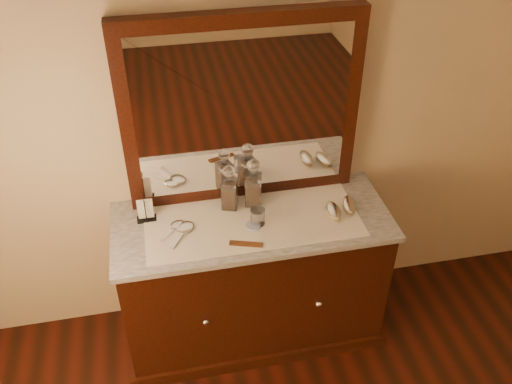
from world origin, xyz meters
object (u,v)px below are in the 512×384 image
decanter_left (230,191)px  brush_far (349,205)px  brush_near (333,211)px  pin_dish (253,226)px  napkin_rack (146,210)px  hand_mirror_inner (184,230)px  dresser_cabinet (252,279)px  mirror_frame (242,111)px  comb (246,244)px  hand_mirror_outer (176,227)px  decanter_right (253,187)px

decanter_left → brush_far: bearing=-13.3°
brush_near → brush_far: 0.10m
pin_dish → brush_far: size_ratio=0.47×
napkin_rack → brush_near: 0.97m
hand_mirror_inner → dresser_cabinet: bearing=4.1°
pin_dish → hand_mirror_inner: hand_mirror_inner is taller
pin_dish → napkin_rack: 0.56m
dresser_cabinet → decanter_left: 0.57m
mirror_frame → comb: 0.66m
hand_mirror_inner → hand_mirror_outer: bearing=141.2°
decanter_left → decanter_right: (0.13, 0.00, 0.01)m
pin_dish → comb: (-0.06, -0.12, -0.00)m
brush_near → hand_mirror_outer: brush_near is taller
pin_dish → comb: bearing=-116.3°
comb → decanter_right: bearing=90.4°
decanter_right → brush_far: size_ratio=1.73×
pin_dish → comb: 0.14m
mirror_frame → hand_mirror_inner: 0.66m
comb → hand_mirror_inner: hand_mirror_inner is taller
dresser_cabinet → brush_far: (0.52, -0.02, 0.46)m
pin_dish → brush_far: (0.52, 0.04, 0.01)m
pin_dish → decanter_right: bearing=78.2°
comb → brush_near: bearing=33.7°
pin_dish → decanter_right: decanter_right is taller
brush_near → hand_mirror_outer: (-0.81, 0.06, -0.01)m
brush_near → hand_mirror_outer: bearing=176.0°
napkin_rack → brush_near: (0.95, -0.16, -0.03)m
decanter_left → hand_mirror_outer: 0.33m
brush_far → hand_mirror_inner: brush_far is taller
decanter_left → brush_near: 0.55m
dresser_cabinet → hand_mirror_inner: bearing=-175.9°
napkin_rack → brush_far: size_ratio=0.92×
decanter_right → hand_mirror_outer: decanter_right is taller
decanter_right → napkin_rack: bearing=-178.2°
brush_near → pin_dish: bearing=-178.3°
comb → brush_far: brush_far is taller
dresser_cabinet → brush_far: 0.70m
mirror_frame → napkin_rack: bearing=-165.9°
hand_mirror_inner → pin_dish: bearing=-6.3°
pin_dish → decanter_right: (0.04, 0.19, 0.10)m
napkin_rack → brush_near: size_ratio=0.96×
napkin_rack → hand_mirror_outer: 0.18m
pin_dish → napkin_rack: napkin_rack is taller
napkin_rack → dresser_cabinet: bearing=-11.8°
mirror_frame → brush_near: (0.42, -0.30, -0.48)m
dresser_cabinet → brush_far: bearing=-2.2°
mirror_frame → comb: size_ratio=7.34×
hand_mirror_outer → napkin_rack: bearing=143.1°
hand_mirror_inner → decanter_right: bearing=21.7°
mirror_frame → hand_mirror_inner: mirror_frame is taller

